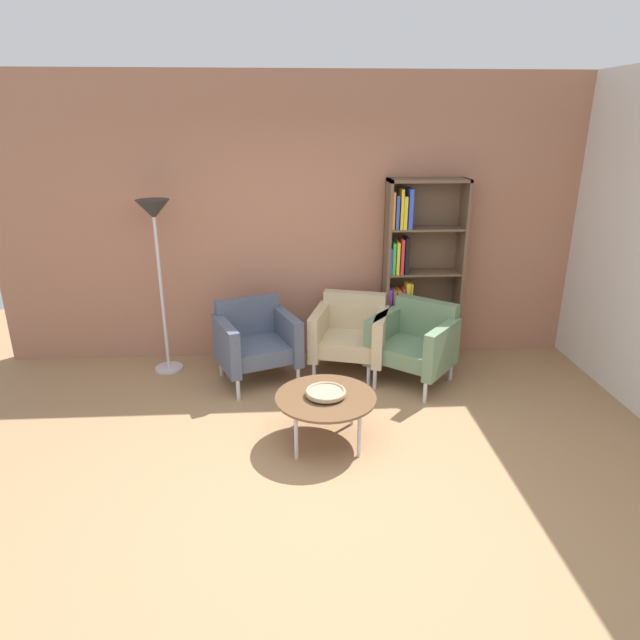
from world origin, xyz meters
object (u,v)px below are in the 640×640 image
(armchair_near_window, at_px, (351,333))
(coffee_table_low, at_px, (326,399))
(floor_lamp_torchiere, at_px, (155,231))
(bookshelf_tall, at_px, (414,275))
(armchair_spare_guest, at_px, (255,340))
(armchair_corner_red, at_px, (415,342))
(decorative_bowl, at_px, (326,392))

(armchair_near_window, bearing_deg, coffee_table_low, -88.64)
(coffee_table_low, height_order, floor_lamp_torchiere, floor_lamp_torchiere)
(bookshelf_tall, height_order, armchair_spare_guest, bookshelf_tall)
(floor_lamp_torchiere, bearing_deg, armchair_corner_red, -9.45)
(bookshelf_tall, distance_m, armchair_spare_guest, 1.78)
(coffee_table_low, distance_m, armchair_near_window, 1.36)
(coffee_table_low, relative_size, decorative_bowl, 2.50)
(armchair_corner_red, bearing_deg, floor_lamp_torchiere, -150.31)
(coffee_table_low, relative_size, armchair_near_window, 0.93)
(bookshelf_tall, relative_size, floor_lamp_torchiere, 1.09)
(bookshelf_tall, height_order, armchair_corner_red, bookshelf_tall)
(armchair_corner_red, bearing_deg, bookshelf_tall, 120.60)
(decorative_bowl, distance_m, floor_lamp_torchiere, 2.35)
(armchair_near_window, distance_m, armchair_spare_guest, 0.96)
(decorative_bowl, distance_m, armchair_corner_red, 1.41)
(armchair_corner_red, relative_size, floor_lamp_torchiere, 0.55)
(armchair_spare_guest, xyz_separation_m, floor_lamp_torchiere, (-0.92, 0.28, 1.03))
(bookshelf_tall, relative_size, armchair_spare_guest, 2.12)
(decorative_bowl, bearing_deg, bookshelf_tall, 57.92)
(decorative_bowl, bearing_deg, floor_lamp_torchiere, 136.34)
(armchair_spare_guest, bearing_deg, armchair_corner_red, -26.42)
(decorative_bowl, bearing_deg, coffee_table_low, 180.00)
(armchair_corner_red, height_order, floor_lamp_torchiere, floor_lamp_torchiere)
(armchair_near_window, height_order, armchair_corner_red, same)
(coffee_table_low, xyz_separation_m, armchair_near_window, (0.34, 1.31, 0.04))
(coffee_table_low, height_order, armchair_spare_guest, armchair_spare_guest)
(armchair_spare_guest, bearing_deg, floor_lamp_torchiere, 141.60)
(armchair_spare_guest, bearing_deg, armchair_near_window, -13.86)
(bookshelf_tall, bearing_deg, armchair_corner_red, -98.53)
(decorative_bowl, relative_size, floor_lamp_torchiere, 0.18)
(armchair_near_window, xyz_separation_m, armchair_corner_red, (0.60, -0.26, 0.00))
(coffee_table_low, bearing_deg, armchair_corner_red, 48.15)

